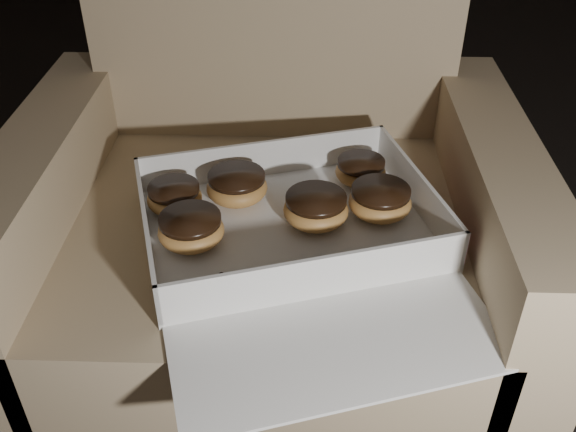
# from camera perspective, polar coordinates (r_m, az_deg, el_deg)

# --- Properties ---
(floor) EXTENTS (4.50, 4.50, 0.00)m
(floor) POSITION_cam_1_polar(r_m,az_deg,el_deg) (1.34, 0.43, -9.64)
(floor) COLOR black
(floor) RESTS_ON ground
(armchair) EXTENTS (0.80, 0.68, 0.84)m
(armchair) POSITION_cam_1_polar(r_m,az_deg,el_deg) (1.11, -1.58, -2.70)
(armchair) COLOR #9E8865
(armchair) RESTS_ON floor
(bakery_box) EXTENTS (0.53, 0.58, 0.07)m
(bakery_box) POSITION_cam_1_polar(r_m,az_deg,el_deg) (0.92, 0.92, -2.23)
(bakery_box) COLOR white
(bakery_box) RESTS_ON armchair
(donut_a) EXTENTS (0.10, 0.10, 0.05)m
(donut_a) POSITION_cam_1_polar(r_m,az_deg,el_deg) (1.00, -4.57, 2.67)
(donut_a) COLOR #C59044
(donut_a) RESTS_ON bakery_box
(donut_b) EXTENTS (0.10, 0.10, 0.05)m
(donut_b) POSITION_cam_1_polar(r_m,az_deg,el_deg) (0.95, 2.49, 0.66)
(donut_b) COLOR #C59044
(donut_b) RESTS_ON bakery_box
(donut_c) EXTENTS (0.09, 0.09, 0.05)m
(donut_c) POSITION_cam_1_polar(r_m,az_deg,el_deg) (0.92, -8.62, -1.16)
(donut_c) COLOR #C59044
(donut_c) RESTS_ON bakery_box
(donut_d) EXTENTS (0.10, 0.10, 0.05)m
(donut_d) POSITION_cam_1_polar(r_m,az_deg,el_deg) (0.98, 8.18, 1.35)
(donut_d) COLOR #C59044
(donut_d) RESTS_ON bakery_box
(donut_e) EXTENTS (0.08, 0.08, 0.04)m
(donut_e) POSITION_cam_1_polar(r_m,az_deg,el_deg) (0.99, -10.06, 1.69)
(donut_e) COLOR #C59044
(donut_e) RESTS_ON bakery_box
(donut_f) EXTENTS (0.08, 0.08, 0.04)m
(donut_f) POSITION_cam_1_polar(r_m,az_deg,el_deg) (1.05, 6.48, 4.04)
(donut_f) COLOR #C59044
(donut_f) RESTS_ON bakery_box
(crumb_a) EXTENTS (0.01, 0.01, 0.00)m
(crumb_a) POSITION_cam_1_polar(r_m,az_deg,el_deg) (0.86, -3.19, -5.53)
(crumb_a) COLOR black
(crumb_a) RESTS_ON bakery_box
(crumb_b) EXTENTS (0.01, 0.01, 0.00)m
(crumb_b) POSITION_cam_1_polar(r_m,az_deg,el_deg) (0.87, -5.94, -5.15)
(crumb_b) COLOR black
(crumb_b) RESTS_ON bakery_box
(crumb_c) EXTENTS (0.01, 0.01, 0.00)m
(crumb_c) POSITION_cam_1_polar(r_m,az_deg,el_deg) (0.86, -5.77, -6.03)
(crumb_c) COLOR black
(crumb_c) RESTS_ON bakery_box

